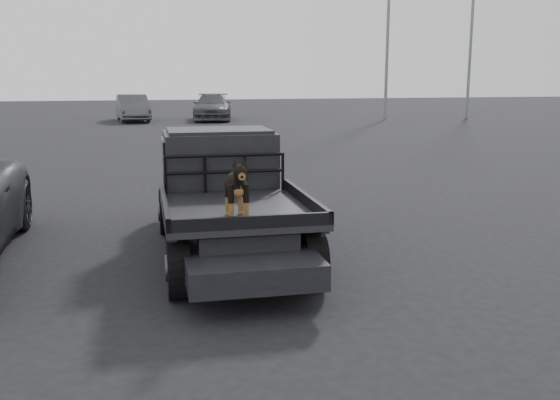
{
  "coord_description": "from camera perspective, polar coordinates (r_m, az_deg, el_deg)",
  "views": [
    {
      "loc": [
        -0.4,
        -7.49,
        2.65
      ],
      "look_at": [
        1.1,
        -0.62,
        1.23
      ],
      "focal_mm": 40.0,
      "sensor_mm": 36.0,
      "label": 1
    }
  ],
  "objects": [
    {
      "name": "distant_car_a",
      "position": [
        37.1,
        -13.31,
        8.2
      ],
      "size": [
        2.09,
        4.73,
        1.51
      ],
      "primitive_type": "imported",
      "rotation": [
        0.0,
        0.0,
        0.11
      ],
      "color": "#45454A",
      "rests_on": "ground"
    },
    {
      "name": "distant_car_b",
      "position": [
        37.26,
        -6.19,
        8.46
      ],
      "size": [
        2.82,
        5.5,
        1.53
      ],
      "primitive_type": "imported",
      "rotation": [
        0.0,
        0.0,
        -0.13
      ],
      "color": "#414246",
      "rests_on": "ground"
    },
    {
      "name": "dog",
      "position": [
        7.6,
        -4.02,
        1.06
      ],
      "size": [
        0.32,
        0.6,
        0.74
      ],
      "primitive_type": null,
      "color": "black",
      "rests_on": "flatbed_ute"
    },
    {
      "name": "ute_cab",
      "position": [
        10.05,
        -5.6,
        3.98
      ],
      "size": [
        1.72,
        1.3,
        0.88
      ],
      "primitive_type": null,
      "color": "black",
      "rests_on": "flatbed_ute"
    },
    {
      "name": "flatbed_ute",
      "position": [
        9.29,
        -4.79,
        -2.27
      ],
      "size": [
        2.0,
        5.4,
        0.92
      ],
      "primitive_type": null,
      "color": "black",
      "rests_on": "ground"
    },
    {
      "name": "headache_rack",
      "position": [
        9.34,
        -5.02,
        2.4
      ],
      "size": [
        1.8,
        0.08,
        0.55
      ],
      "primitive_type": null,
      "color": "black",
      "rests_on": "flatbed_ute"
    },
    {
      "name": "ground",
      "position": [
        7.96,
        -8.82,
        -8.2
      ],
      "size": [
        120.0,
        120.0,
        0.0
      ],
      "primitive_type": "plane",
      "color": "black",
      "rests_on": "ground"
    }
  ]
}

